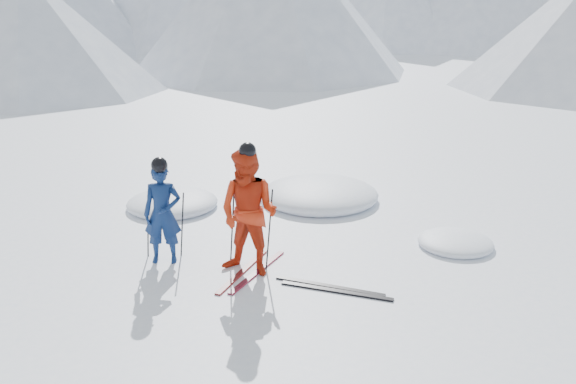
{
  "coord_description": "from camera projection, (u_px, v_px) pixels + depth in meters",
  "views": [
    {
      "loc": [
        -1.05,
        -9.0,
        4.19
      ],
      "look_at": [
        -1.54,
        0.5,
        1.1
      ],
      "focal_mm": 38.0,
      "sensor_mm": 36.0,
      "label": 1
    }
  ],
  "objects": [
    {
      "name": "pole_red_left",
      "position": [
        232.0,
        227.0,
        9.69
      ],
      "size": [
        0.13,
        0.1,
        1.33
      ],
      "primitive_type": "cylinder",
      "rotation": [
        0.06,
        0.08,
        0.0
      ],
      "color": "black",
      "rests_on": "ground"
    },
    {
      "name": "ski_worn_right",
      "position": [
        258.0,
        272.0,
        9.63
      ],
      "size": [
        0.74,
        1.6,
        0.03
      ],
      "primitive_type": "cube",
      "rotation": [
        0.0,
        0.0,
        -0.4
      ],
      "color": "black",
      "rests_on": "ground"
    },
    {
      "name": "pole_blue_right",
      "position": [
        182.0,
        225.0,
        10.1
      ],
      "size": [
        0.11,
        0.07,
        1.11
      ],
      "primitive_type": "cylinder",
      "rotation": [
        -0.04,
        0.08,
        0.0
      ],
      "color": "black",
      "rests_on": "ground"
    },
    {
      "name": "skier_red",
      "position": [
        249.0,
        213.0,
        9.33
      ],
      "size": [
        1.18,
        1.05,
        2.0
      ],
      "primitive_type": "imported",
      "rotation": [
        0.0,
        0.0,
        -0.36
      ],
      "color": "red",
      "rests_on": "ground"
    },
    {
      "name": "ski_loose_a",
      "position": [
        329.0,
        286.0,
        9.14
      ],
      "size": [
        1.64,
        0.62,
        0.03
      ],
      "primitive_type": "cube",
      "rotation": [
        0.0,
        0.0,
        1.25
      ],
      "color": "black",
      "rests_on": "ground"
    },
    {
      "name": "snow_lumps",
      "position": [
        291.0,
        205.0,
        12.72
      ],
      "size": [
        7.01,
        4.32,
        0.55
      ],
      "color": "white",
      "rests_on": "ground"
    },
    {
      "name": "pole_blue_left",
      "position": [
        148.0,
        226.0,
        10.03
      ],
      "size": [
        0.11,
        0.08,
        1.11
      ],
      "primitive_type": "cylinder",
      "rotation": [
        0.05,
        0.08,
        0.0
      ],
      "color": "black",
      "rests_on": "ground"
    },
    {
      "name": "ski_loose_b",
      "position": [
        336.0,
        291.0,
        9.0
      ],
      "size": [
        1.66,
        0.57,
        0.03
      ],
      "primitive_type": "cube",
      "rotation": [
        0.0,
        0.0,
        1.28
      ],
      "color": "black",
      "rests_on": "ground"
    },
    {
      "name": "pole_red_right",
      "position": [
        269.0,
        230.0,
        9.56
      ],
      "size": [
        0.13,
        0.09,
        1.33
      ],
      "primitive_type": "cylinder",
      "rotation": [
        -0.05,
        0.08,
        0.0
      ],
      "color": "black",
      "rests_on": "ground"
    },
    {
      "name": "ground",
      "position": [
        382.0,
        268.0,
        9.79
      ],
      "size": [
        160.0,
        160.0,
        0.0
      ],
      "primitive_type": "plane",
      "color": "white",
      "rests_on": "ground"
    },
    {
      "name": "skier_blue",
      "position": [
        163.0,
        214.0,
        9.79
      ],
      "size": [
        0.64,
        0.45,
        1.66
      ],
      "primitive_type": "imported",
      "rotation": [
        0.0,
        0.0,
        0.08
      ],
      "color": "navy",
      "rests_on": "ground"
    },
    {
      "name": "ski_worn_left",
      "position": [
        243.0,
        271.0,
        9.64
      ],
      "size": [
        0.63,
        1.64,
        0.03
      ],
      "primitive_type": "cube",
      "rotation": [
        0.0,
        0.0,
        -0.33
      ],
      "color": "black",
      "rests_on": "ground"
    }
  ]
}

